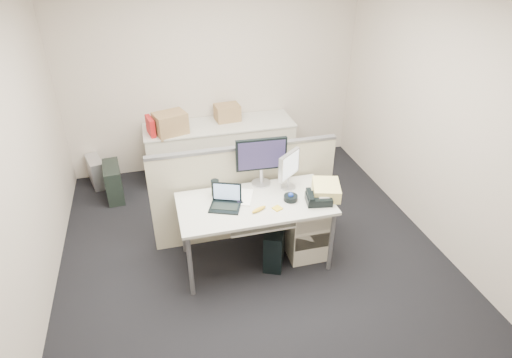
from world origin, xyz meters
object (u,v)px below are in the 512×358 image
object	(u,v)px
laptop	(225,198)
desk_phone	(319,199)
monitor_main	(261,162)
desk	(255,208)

from	to	relation	value
laptop	desk_phone	world-z (taller)	laptop
monitor_main	laptop	xyz separation A→B (m)	(-0.45, -0.34, -0.15)
desk	laptop	xyz separation A→B (m)	(-0.30, -0.02, 0.17)
desk	desk_phone	distance (m)	0.63
monitor_main	laptop	bearing A→B (deg)	-139.85
desk	monitor_main	world-z (taller)	monitor_main
monitor_main	desk_phone	bearing A→B (deg)	-43.59
laptop	monitor_main	bearing A→B (deg)	58.92
desk	desk_phone	size ratio (longest dim) A/B	6.25
laptop	desk_phone	size ratio (longest dim) A/B	1.20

